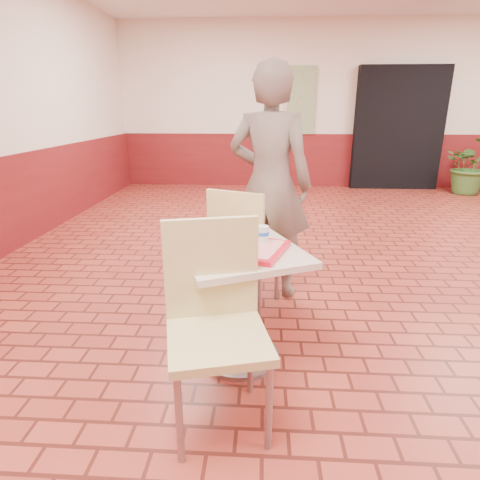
# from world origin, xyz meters

# --- Properties ---
(room_shell) EXTENTS (8.01, 10.01, 3.01)m
(room_shell) POSITION_xyz_m (0.00, 0.00, 1.50)
(room_shell) COLOR maroon
(room_shell) RESTS_ON ground
(wainscot_band) EXTENTS (8.00, 10.00, 1.00)m
(wainscot_band) POSITION_xyz_m (0.00, 0.00, 0.50)
(wainscot_band) COLOR maroon
(wainscot_band) RESTS_ON ground
(corridor_doorway) EXTENTS (1.60, 0.22, 2.20)m
(corridor_doorway) POSITION_xyz_m (1.20, 4.88, 1.10)
(corridor_doorway) COLOR black
(corridor_doorway) RESTS_ON ground
(promo_poster) EXTENTS (0.50, 0.03, 1.20)m
(promo_poster) POSITION_xyz_m (-0.60, 4.94, 1.60)
(promo_poster) COLOR gray
(promo_poster) RESTS_ON wainscot_band
(main_table) EXTENTS (0.68, 0.68, 0.71)m
(main_table) POSITION_xyz_m (-1.39, -0.82, 0.48)
(main_table) COLOR beige
(main_table) RESTS_ON ground
(chair_main_front) EXTENTS (0.56, 0.56, 1.00)m
(chair_main_front) POSITION_xyz_m (-1.48, -1.29, 0.56)
(chair_main_front) COLOR #CEBD7C
(chair_main_front) RESTS_ON ground
(chair_main_back) EXTENTS (0.56, 0.56, 0.94)m
(chair_main_back) POSITION_xyz_m (-1.42, -0.16, 0.52)
(chair_main_back) COLOR #DFCF86
(chair_main_back) RESTS_ON ground
(customer) EXTENTS (0.76, 0.60, 1.82)m
(customer) POSITION_xyz_m (-1.22, 0.17, 0.91)
(customer) COLOR #6D5D54
(customer) RESTS_ON ground
(serving_tray) EXTENTS (0.49, 0.38, 0.03)m
(serving_tray) POSITION_xyz_m (-1.39, -0.82, 0.73)
(serving_tray) COLOR red
(serving_tray) RESTS_ON main_table
(ring_donut) EXTENTS (0.14, 0.14, 0.03)m
(ring_donut) POSITION_xyz_m (-1.52, -0.79, 0.76)
(ring_donut) COLOR #E0A352
(ring_donut) RESTS_ON serving_tray
(long_john_donut) EXTENTS (0.14, 0.08, 0.04)m
(long_john_donut) POSITION_xyz_m (-1.36, -0.88, 0.76)
(long_john_donut) COLOR #C48B39
(long_john_donut) RESTS_ON serving_tray
(paper_cup) EXTENTS (0.07, 0.07, 0.09)m
(paper_cup) POSITION_xyz_m (-1.27, -0.75, 0.79)
(paper_cup) COLOR silver
(paper_cup) RESTS_ON serving_tray
(potted_plant) EXTENTS (1.08, 0.99, 1.00)m
(potted_plant) POSITION_xyz_m (2.40, 4.40, 0.50)
(potted_plant) COLOR #396829
(potted_plant) RESTS_ON ground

